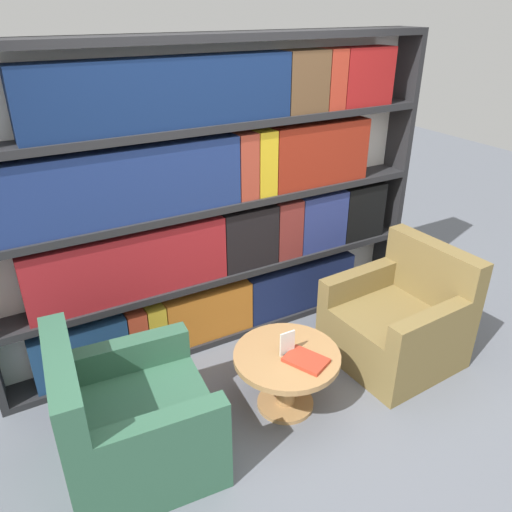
# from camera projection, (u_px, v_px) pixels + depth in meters

# --- Properties ---
(ground_plane) EXTENTS (14.00, 14.00, 0.00)m
(ground_plane) POSITION_uv_depth(u_px,v_px,m) (315.00, 436.00, 3.12)
(ground_plane) COLOR slate
(bookshelf) EXTENTS (3.38, 0.30, 2.25)m
(bookshelf) POSITION_uv_depth(u_px,v_px,m) (218.00, 205.00, 3.61)
(bookshelf) COLOR silver
(bookshelf) RESTS_ON ground_plane
(armchair_left) EXTENTS (0.88, 0.87, 0.87)m
(armchair_left) POSITION_uv_depth(u_px,v_px,m) (131.00, 423.00, 2.82)
(armchair_left) COLOR #336047
(armchair_left) RESTS_ON ground_plane
(armchair_right) EXTENTS (0.86, 0.85, 0.87)m
(armchair_right) POSITION_uv_depth(u_px,v_px,m) (398.00, 323.00, 3.70)
(armchair_right) COLOR olive
(armchair_right) RESTS_ON ground_plane
(coffee_table) EXTENTS (0.69, 0.69, 0.42)m
(coffee_table) POSITION_uv_depth(u_px,v_px,m) (286.00, 369.00, 3.22)
(coffee_table) COLOR #AD7F4C
(coffee_table) RESTS_ON ground_plane
(table_sign) EXTENTS (0.10, 0.06, 0.17)m
(table_sign) POSITION_uv_depth(u_px,v_px,m) (287.00, 345.00, 3.14)
(table_sign) COLOR black
(table_sign) RESTS_ON coffee_table
(stray_book) EXTENTS (0.27, 0.31, 0.03)m
(stray_book) POSITION_uv_depth(u_px,v_px,m) (306.00, 360.00, 3.09)
(stray_book) COLOR #B73823
(stray_book) RESTS_ON coffee_table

